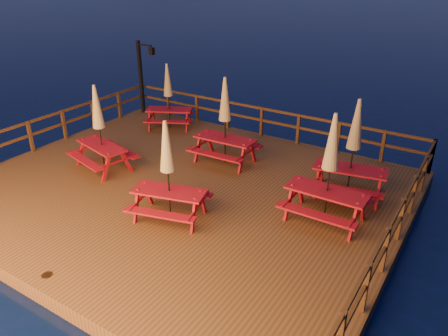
# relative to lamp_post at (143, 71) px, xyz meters

# --- Properties ---
(ground) EXTENTS (500.00, 500.00, 0.00)m
(ground) POSITION_rel_lamp_post_xyz_m (5.39, -4.55, -2.20)
(ground) COLOR black
(ground) RESTS_ON ground
(deck) EXTENTS (12.00, 10.00, 0.40)m
(deck) POSITION_rel_lamp_post_xyz_m (5.39, -4.55, -2.00)
(deck) COLOR #493317
(deck) RESTS_ON ground
(deck_piles) EXTENTS (11.44, 9.44, 1.40)m
(deck_piles) POSITION_rel_lamp_post_xyz_m (5.39, -4.55, -2.50)
(deck_piles) COLOR #3D1E13
(deck_piles) RESTS_ON ground
(railing) EXTENTS (11.80, 9.75, 1.10)m
(railing) POSITION_rel_lamp_post_xyz_m (5.39, -2.77, -1.03)
(railing) COLOR #3D1E13
(railing) RESTS_ON deck
(lamp_post) EXTENTS (0.85, 0.18, 3.00)m
(lamp_post) POSITION_rel_lamp_post_xyz_m (0.00, 0.00, 0.00)
(lamp_post) COLOR black
(lamp_post) RESTS_ON deck
(picnic_table_0) EXTENTS (2.19, 1.94, 2.68)m
(picnic_table_0) POSITION_rel_lamp_post_xyz_m (2.58, -4.86, -0.40)
(picnic_table_0) COLOR maroon
(picnic_table_0) RESTS_ON deck
(picnic_table_1) EXTENTS (2.00, 1.67, 2.79)m
(picnic_table_1) POSITION_rel_lamp_post_xyz_m (5.51, -2.40, -0.35)
(picnic_table_1) COLOR maroon
(picnic_table_1) RESTS_ON deck
(picnic_table_2) EXTENTS (1.99, 1.64, 2.84)m
(picnic_table_2) POSITION_rel_lamp_post_xyz_m (9.50, -4.01, -0.32)
(picnic_table_2) COLOR maroon
(picnic_table_2) RESTS_ON deck
(picnic_table_3) EXTENTS (2.16, 1.93, 2.61)m
(picnic_table_3) POSITION_rel_lamp_post_xyz_m (6.16, -6.00, -0.44)
(picnic_table_3) COLOR maroon
(picnic_table_3) RESTS_ON deck
(picnic_table_4) EXTENTS (2.20, 2.07, 2.48)m
(picnic_table_4) POSITION_rel_lamp_post_xyz_m (1.98, -0.85, -0.51)
(picnic_table_4) COLOR maroon
(picnic_table_4) RESTS_ON deck
(picnic_table_5) EXTENTS (2.19, 1.91, 2.77)m
(picnic_table_5) POSITION_rel_lamp_post_xyz_m (9.57, -2.42, -0.35)
(picnic_table_5) COLOR maroon
(picnic_table_5) RESTS_ON deck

